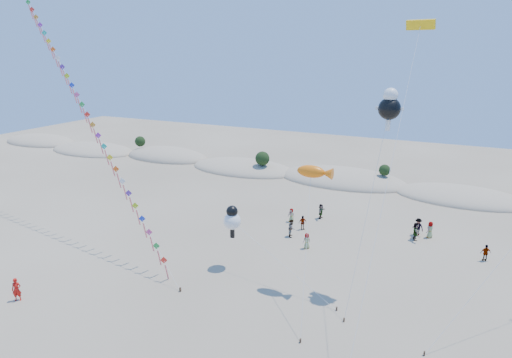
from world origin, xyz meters
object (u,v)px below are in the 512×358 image
object	(u,v)px
parafoil_kite	(419,33)
flyer_foreground	(17,290)
fish_kite	(315,172)
kite_train	(85,112)

from	to	relation	value
parafoil_kite	flyer_foreground	xyz separation A→B (m)	(-25.60, -15.60, -18.62)
parafoil_kite	flyer_foreground	distance (m)	35.29
fish_kite	flyer_foreground	size ratio (longest dim) A/B	5.45
parafoil_kite	fish_kite	bearing A→B (deg)	-148.84
parafoil_kite	flyer_foreground	bearing A→B (deg)	-148.65
kite_train	flyer_foreground	size ratio (longest dim) A/B	15.71
kite_train	parafoil_kite	world-z (taller)	kite_train
fish_kite	parafoil_kite	size ratio (longest dim) A/B	0.49
flyer_foreground	parafoil_kite	bearing A→B (deg)	-3.49
kite_train	parafoil_kite	size ratio (longest dim) A/B	1.41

